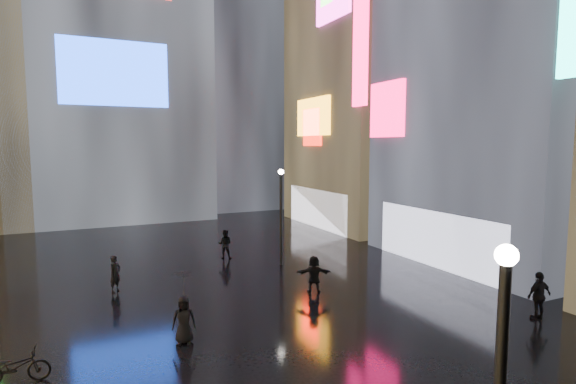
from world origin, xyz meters
TOP-DOWN VIEW (x-y plane):
  - ground at (0.00, 20.00)m, footprint 140.00×140.00m
  - building_right_far at (15.98, 30.00)m, footprint 10.28×12.00m
  - tower_flank_right at (9.00, 46.00)m, footprint 12.00×12.00m
  - lamp_far at (3.84, 20.97)m, footprint 0.30×0.30m
  - pedestrian_3 at (9.33, 9.87)m, footprint 1.10×0.55m
  - pedestrian_4 at (-3.07, 13.49)m, footprint 0.88×0.70m
  - pedestrian_5 at (3.21, 16.11)m, footprint 1.60×1.02m
  - pedestrian_6 at (-4.67, 19.98)m, footprint 0.70×0.69m
  - pedestrian_7 at (1.52, 23.65)m, footprint 0.99×0.92m
  - umbrella_2 at (-3.07, 13.49)m, footprint 1.17×1.16m
  - bicycle at (-7.78, 12.94)m, footprint 1.85×0.85m

SIDE VIEW (x-z plane):
  - ground at x=0.00m, z-range 0.00..0.00m
  - bicycle at x=-7.78m, z-range 0.00..0.94m
  - pedestrian_4 at x=-3.07m, z-range 0.00..1.57m
  - pedestrian_6 at x=-4.67m, z-range 0.00..1.63m
  - pedestrian_7 at x=1.52m, z-range 0.00..1.64m
  - pedestrian_5 at x=3.21m, z-range 0.00..1.65m
  - pedestrian_3 at x=9.33m, z-range 0.00..1.80m
  - umbrella_2 at x=-3.07m, z-range 1.57..2.41m
  - lamp_far at x=3.84m, z-range 0.34..5.54m
  - building_right_far at x=15.98m, z-range -0.02..27.98m
  - tower_flank_right at x=9.00m, z-range 0.00..34.00m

